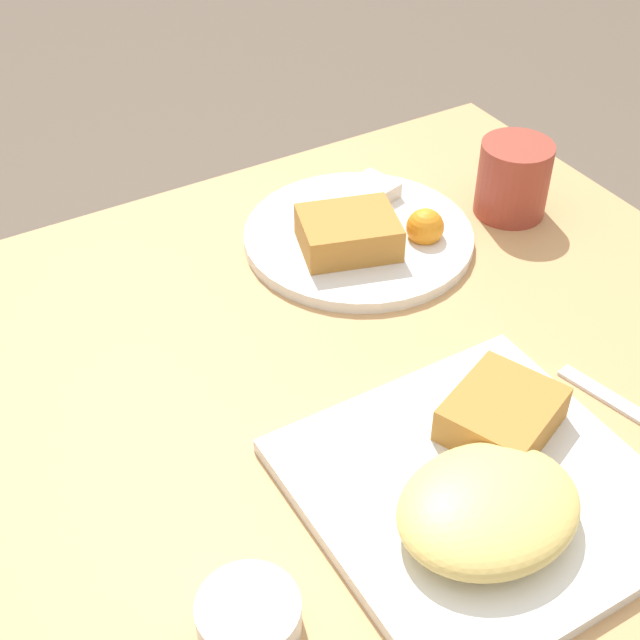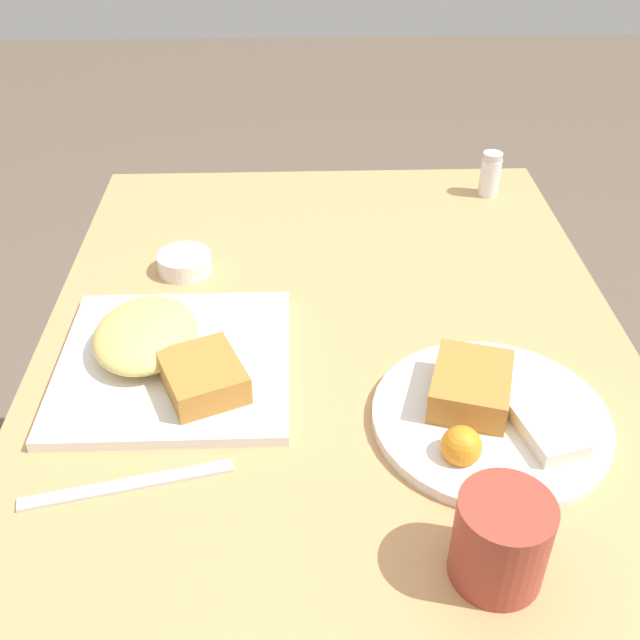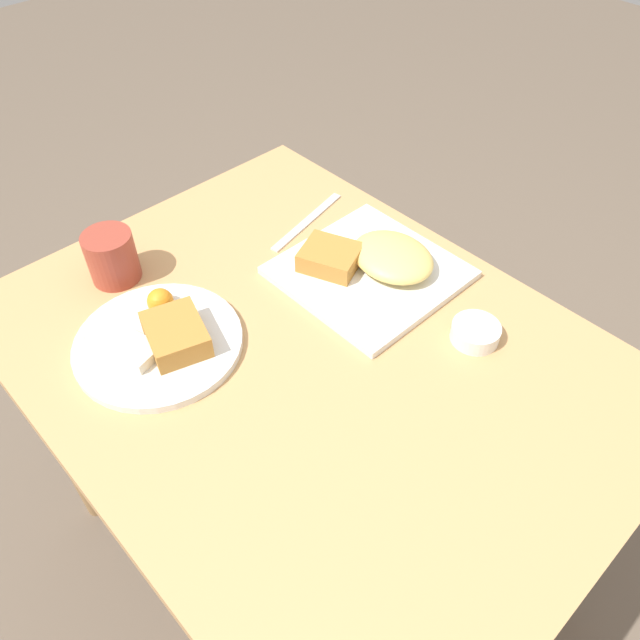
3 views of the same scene
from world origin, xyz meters
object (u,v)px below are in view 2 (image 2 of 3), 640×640
object	(u,v)px
plate_square_near	(167,353)
sauce_ramekin	(185,262)
coffee_mug	(501,540)
butter_knife	(127,485)
salt_shaker	(490,177)
plate_oval_far	(488,413)

from	to	relation	value
plate_square_near	sauce_ramekin	xyz separation A→B (m)	(-0.22, -0.00, -0.01)
plate_square_near	coffee_mug	size ratio (longest dim) A/B	3.07
sauce_ramekin	butter_knife	size ratio (longest dim) A/B	0.36
sauce_ramekin	butter_knife	bearing A→B (deg)	-1.94
salt_shaker	coffee_mug	size ratio (longest dim) A/B	0.84
plate_square_near	plate_oval_far	bearing A→B (deg)	73.28
salt_shaker	plate_oval_far	bearing A→B (deg)	-12.31
plate_square_near	coffee_mug	xyz separation A→B (m)	(0.31, 0.34, 0.02)
sauce_ramekin	salt_shaker	size ratio (longest dim) A/B	1.02
sauce_ramekin	coffee_mug	xyz separation A→B (m)	(0.53, 0.34, 0.03)
sauce_ramekin	salt_shaker	bearing A→B (deg)	114.98
sauce_ramekin	coffee_mug	bearing A→B (deg)	32.82
plate_square_near	sauce_ramekin	size ratio (longest dim) A/B	3.60
coffee_mug	sauce_ramekin	bearing A→B (deg)	-147.18
plate_square_near	plate_oval_far	size ratio (longest dim) A/B	1.06
salt_shaker	butter_knife	world-z (taller)	salt_shaker
plate_oval_far	salt_shaker	world-z (taller)	salt_shaker
plate_square_near	butter_knife	xyz separation A→B (m)	(0.19, -0.02, -0.02)
sauce_ramekin	coffee_mug	distance (m)	0.64
plate_square_near	coffee_mug	bearing A→B (deg)	47.73
butter_knife	sauce_ramekin	bearing A→B (deg)	75.54
plate_oval_far	salt_shaker	xyz separation A→B (m)	(-0.57, 0.12, 0.02)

